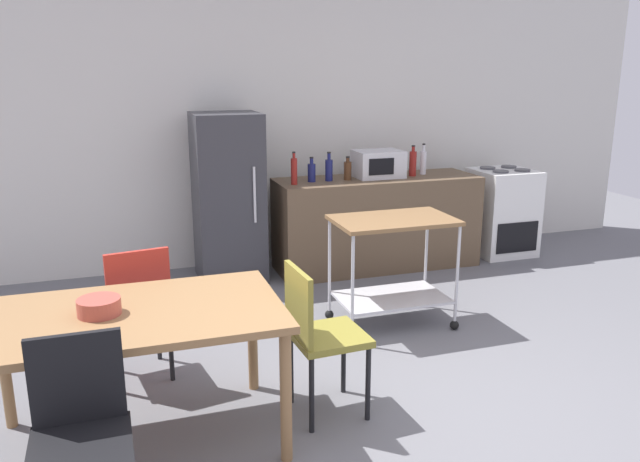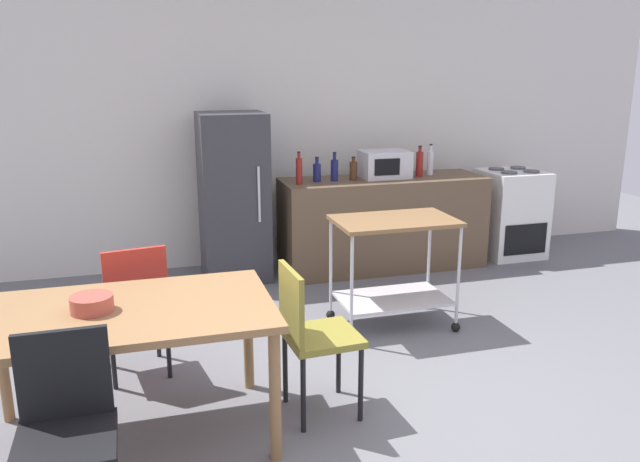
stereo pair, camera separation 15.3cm
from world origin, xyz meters
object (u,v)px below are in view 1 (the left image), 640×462
at_px(chair_olive, 318,330).
at_px(bottle_sesame_oil, 294,171).
at_px(chair_black, 80,429).
at_px(bottle_olive_oil, 312,172).
at_px(fruit_bowl, 99,307).
at_px(microwave, 378,164).
at_px(bottle_hot_sauce, 423,162).
at_px(dining_table, 134,326).
at_px(bottle_vinegar, 329,169).
at_px(refrigerator, 228,198).
at_px(chair_red, 137,303).
at_px(bottle_soy_sauce, 413,163).
at_px(bottle_sparkling_water, 348,170).
at_px(kitchen_cart, 393,254).
at_px(stove_oven, 502,212).

bearing_deg(chair_olive, bottle_sesame_oil, -16.50).
height_order(chair_black, bottle_olive_oil, bottle_olive_oil).
bearing_deg(fruit_bowl, bottle_sesame_oil, 54.29).
bearing_deg(microwave, bottle_hot_sauce, 2.20).
height_order(chair_black, bottle_sesame_oil, bottle_sesame_oil).
xyz_separation_m(dining_table, bottle_vinegar, (1.89, 2.43, 0.34)).
height_order(chair_olive, refrigerator, refrigerator).
distance_m(refrigerator, microwave, 1.49).
height_order(chair_red, bottle_sesame_oil, bottle_sesame_oil).
bearing_deg(chair_black, bottle_soy_sauce, 45.07).
bearing_deg(bottle_vinegar, microwave, 5.02).
xyz_separation_m(chair_red, bottle_vinegar, (1.86, 1.70, 0.49)).
bearing_deg(chair_red, refrigerator, -126.00).
xyz_separation_m(bottle_sesame_oil, microwave, (0.89, 0.12, 0.00)).
height_order(bottle_sparkling_water, fruit_bowl, bottle_sparkling_water).
xyz_separation_m(chair_olive, fruit_bowl, (-1.14, 0.03, 0.27)).
bearing_deg(bottle_hot_sauce, bottle_soy_sauce, -156.48).
distance_m(dining_table, kitchen_cart, 2.19).
distance_m(chair_olive, stove_oven, 3.79).
bearing_deg(bottle_sparkling_water, microwave, 8.56).
height_order(dining_table, fruit_bowl, fruit_bowl).
bearing_deg(microwave, bottle_olive_oil, -176.53).
relative_size(bottle_olive_oil, fruit_bowl, 1.09).
xyz_separation_m(stove_oven, fruit_bowl, (-4.01, -2.45, 0.34)).
bearing_deg(microwave, chair_black, -130.34).
distance_m(chair_olive, bottle_olive_oil, 2.61).
height_order(bottle_sparkling_water, bottle_soy_sauce, bottle_soy_sauce).
relative_size(chair_olive, chair_red, 1.00).
bearing_deg(chair_black, refrigerator, 68.84).
height_order(chair_olive, bottle_vinegar, bottle_vinegar).
bearing_deg(bottle_sparkling_water, bottle_vinegar, 178.59).
bearing_deg(chair_red, bottle_olive_oil, -143.92).
height_order(chair_black, bottle_sparkling_water, bottle_sparkling_water).
distance_m(chair_black, kitchen_cart, 2.76).
relative_size(bottle_vinegar, bottle_hot_sauce, 0.89).
relative_size(bottle_sesame_oil, bottle_soy_sauce, 1.00).
xyz_separation_m(chair_red, bottle_sparkling_water, (2.04, 1.70, 0.47)).
bearing_deg(bottle_olive_oil, bottle_hot_sauce, 2.94).
xyz_separation_m(bottle_sesame_oil, bottle_hot_sauce, (1.38, 0.14, -0.00)).
xyz_separation_m(dining_table, bottle_sparkling_water, (2.08, 2.43, 0.32)).
distance_m(stove_oven, refrigerator, 2.92).
relative_size(dining_table, fruit_bowl, 7.01).
bearing_deg(dining_table, bottle_olive_oil, 54.80).
relative_size(bottle_sesame_oil, fruit_bowl, 1.41).
bearing_deg(bottle_soy_sauce, bottle_sesame_oil, -176.37).
bearing_deg(bottle_sparkling_water, bottle_soy_sauce, 0.47).
distance_m(microwave, fruit_bowl, 3.57).
xyz_separation_m(dining_table, bottle_hot_sauce, (2.91, 2.50, 0.35)).
bearing_deg(bottle_sesame_oil, dining_table, -122.93).
bearing_deg(chair_olive, fruit_bowl, 85.19).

